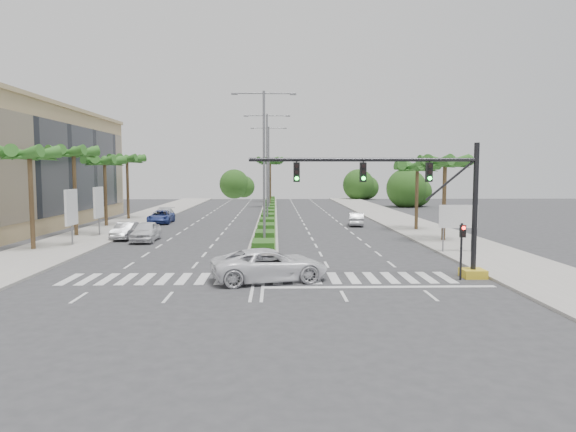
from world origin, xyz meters
The scene contains 28 objects.
ground centered at (0.00, 0.00, 0.00)m, with size 160.00×160.00×0.00m, color #333335.
footpath_right centered at (15.20, 20.00, 0.07)m, with size 6.00×120.00×0.15m, color gray.
footpath_left centered at (-15.20, 20.00, 0.07)m, with size 6.00×120.00×0.15m, color gray.
median centered at (0.00, 45.00, 0.10)m, with size 2.20×75.00×0.20m, color gray.
median_grass centered at (0.00, 45.00, 0.22)m, with size 1.80×75.00×0.04m, color #24501B.
building centered at (-26.00, 26.00, 6.00)m, with size 12.00×36.00×12.00m, color tan.
signal_gantry centered at (9.27, 0.00, 3.46)m, with size 12.60×1.20×7.20m.
pedestrian_signal centered at (10.60, -0.68, 2.04)m, with size 0.28×0.36×3.00m.
direction_sign centered at (13.50, 7.99, 2.45)m, with size 2.70×0.11×3.40m.
billboard_near centered at (-14.50, 12.00, 2.96)m, with size 0.18×2.10×4.35m.
billboard_far centered at (-14.50, 18.00, 2.96)m, with size 0.18×2.10×4.35m.
palm_left_near centered at (-16.50, 10.00, 6.69)m, with size 4.57×4.68×7.55m.
palm_left_mid centered at (-16.50, 18.00, 7.08)m, with size 4.57×4.68×7.95m.
palm_left_far centered at (-16.50, 26.00, 6.50)m, with size 4.57×4.68×7.35m.
palm_left_end centered at (-16.50, 34.00, 6.88)m, with size 4.57×4.68×7.75m.
palm_right_near centered at (14.50, 14.00, 6.20)m, with size 4.57×4.68×7.05m.
palm_right_far centered at (14.50, 22.00, 5.91)m, with size 4.57×4.68×6.75m.
palm_median_a centered at (0.00, 55.00, 7.17)m, with size 4.57×4.68×8.05m.
palm_median_b centered at (0.00, 70.00, 7.17)m, with size 4.57×4.68×8.05m.
streetlight_near centered at (0.00, 14.00, 6.81)m, with size 5.10×0.25×12.00m.
streetlight_mid centered at (0.00, 30.00, 6.81)m, with size 5.10×0.25×12.00m.
streetlight_far centered at (0.00, 46.00, 6.81)m, with size 5.10×0.25×12.00m.
car_parked_a centered at (-9.70, 14.93, 0.81)m, with size 1.91×4.75×1.62m, color silver.
car_parked_b centered at (-11.77, 16.45, 0.70)m, with size 1.49×4.28×1.41m, color #ABACB0.
car_parked_c centered at (-11.70, 29.63, 0.71)m, with size 2.36×5.12×1.42m, color #2E418D.
car_parked_d centered at (-11.80, 31.56, 0.77)m, with size 2.15×5.29×1.53m, color silver.
car_crossing centered at (0.59, -0.58, 0.84)m, with size 2.80×6.06×1.69m, color white.
car_right centered at (9.41, 26.69, 0.69)m, with size 1.46×4.19×1.38m, color #BABABF.
Camera 1 is at (0.86, -26.92, 5.67)m, focal length 32.00 mm.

